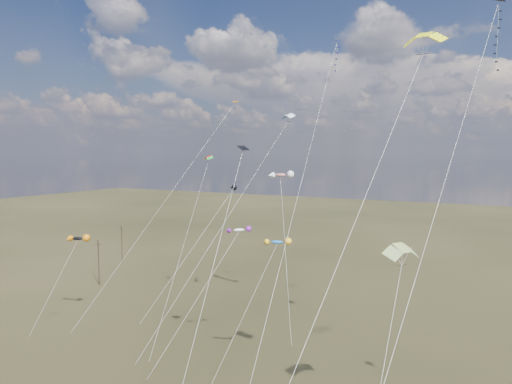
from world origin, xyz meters
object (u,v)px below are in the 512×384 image
at_px(utility_pole_near, 99,262).
at_px(utility_pole_far, 122,244).
at_px(parafoil_yellow, 423,37).
at_px(diamond_black_high, 490,57).
at_px(novelty_black_orange, 77,239).

distance_m(utility_pole_near, utility_pole_far, 16.12).
bearing_deg(parafoil_yellow, diamond_black_high, 68.14).
xyz_separation_m(utility_pole_far, diamond_black_high, (69.26, -27.85, 27.37)).
distance_m(utility_pole_near, parafoil_yellow, 67.77).
bearing_deg(diamond_black_high, parafoil_yellow, -111.86).
relative_size(utility_pole_far, diamond_black_high, 0.22).
xyz_separation_m(utility_pole_near, parafoil_yellow, (57.23, -23.88, 27.33)).
relative_size(utility_pole_far, novelty_black_orange, 0.65).
bearing_deg(novelty_black_orange, utility_pole_far, 124.47).
height_order(utility_pole_near, parafoil_yellow, parafoil_yellow).
bearing_deg(novelty_black_orange, utility_pole_near, 128.65).
relative_size(utility_pole_near, utility_pole_far, 1.00).
distance_m(utility_pole_far, parafoil_yellow, 80.23).
bearing_deg(utility_pole_far, parafoil_yellow, -30.14).
distance_m(diamond_black_high, parafoil_yellow, 10.80).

